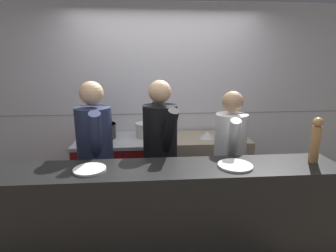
# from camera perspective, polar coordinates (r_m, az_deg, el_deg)

# --- Properties ---
(wall_back_tiled) EXTENTS (8.00, 0.06, 2.60)m
(wall_back_tiled) POSITION_cam_1_polar(r_m,az_deg,el_deg) (3.63, -0.73, 5.13)
(wall_back_tiled) COLOR silver
(wall_back_tiled) RESTS_ON ground_plane
(oven_range) EXTENTS (1.12, 0.71, 0.91)m
(oven_range) POSITION_cam_1_polar(r_m,az_deg,el_deg) (3.48, -9.73, -9.93)
(oven_range) COLOR maroon
(oven_range) RESTS_ON ground_plane
(prep_counter) EXTENTS (1.00, 0.65, 0.91)m
(prep_counter) POSITION_cam_1_polar(r_m,az_deg,el_deg) (3.55, 8.30, -9.45)
(prep_counter) COLOR gray
(prep_counter) RESTS_ON ground_plane
(pass_counter) EXTENTS (2.72, 0.45, 1.04)m
(pass_counter) POSITION_cam_1_polar(r_m,az_deg,el_deg) (2.35, 1.07, -20.82)
(pass_counter) COLOR black
(pass_counter) RESTS_ON ground_plane
(stock_pot) EXTENTS (0.35, 0.35, 0.18)m
(stock_pot) POSITION_cam_1_polar(r_m,az_deg,el_deg) (3.39, -14.05, -0.97)
(stock_pot) COLOR #2D2D33
(stock_pot) RESTS_ON oven_range
(sauce_pot) EXTENTS (0.29, 0.29, 0.18)m
(sauce_pot) POSITION_cam_1_polar(r_m,az_deg,el_deg) (3.34, -4.66, -0.77)
(sauce_pot) COLOR beige
(sauce_pot) RESTS_ON oven_range
(mixing_bowl_steel) EXTENTS (0.22, 0.22, 0.08)m
(mixing_bowl_steel) POSITION_cam_1_polar(r_m,az_deg,el_deg) (3.34, 8.61, -1.85)
(mixing_bowl_steel) COLOR #B7BABF
(mixing_bowl_steel) RESTS_ON prep_counter
(plated_dish_main) EXTENTS (0.25, 0.25, 0.02)m
(plated_dish_main) POSITION_cam_1_polar(r_m,az_deg,el_deg) (2.12, -16.69, -9.04)
(plated_dish_main) COLOR white
(plated_dish_main) RESTS_ON pass_counter
(plated_dish_appetiser) EXTENTS (0.28, 0.28, 0.02)m
(plated_dish_appetiser) POSITION_cam_1_polar(r_m,az_deg,el_deg) (2.17, 14.42, -8.35)
(plated_dish_appetiser) COLOR white
(plated_dish_appetiser) RESTS_ON pass_counter
(pepper_mill) EXTENTS (0.08, 0.08, 0.38)m
(pepper_mill) POSITION_cam_1_polar(r_m,az_deg,el_deg) (2.46, 29.49, -2.49)
(pepper_mill) COLOR #AD7A47
(pepper_mill) RESTS_ON pass_counter
(chef_head_cook) EXTENTS (0.41, 0.73, 1.68)m
(chef_head_cook) POSITION_cam_1_polar(r_m,az_deg,el_deg) (2.68, -15.41, -6.69)
(chef_head_cook) COLOR black
(chef_head_cook) RESTS_ON ground_plane
(chef_sous) EXTENTS (0.44, 0.72, 1.68)m
(chef_sous) POSITION_cam_1_polar(r_m,az_deg,el_deg) (2.68, -1.69, -6.11)
(chef_sous) COLOR black
(chef_sous) RESTS_ON ground_plane
(chef_line) EXTENTS (0.38, 0.69, 1.57)m
(chef_line) POSITION_cam_1_polar(r_m,az_deg,el_deg) (2.80, 13.19, -6.93)
(chef_line) COLOR black
(chef_line) RESTS_ON ground_plane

